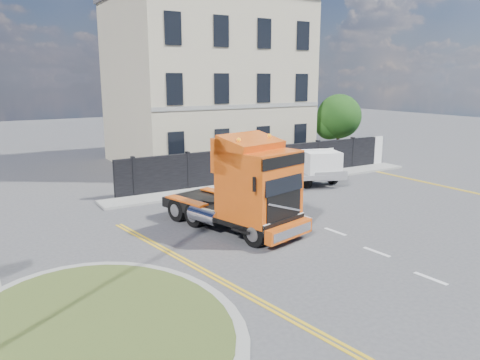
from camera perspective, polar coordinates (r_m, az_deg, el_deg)
ground at (r=17.40m, az=3.40°, el=-7.56°), size 120.00×120.00×0.00m
traffic_island at (r=12.18m, az=-16.98°, el=-16.85°), size 6.80×6.80×0.17m
hoarding_fence at (r=27.94m, az=4.02°, el=2.15°), size 18.80×0.25×2.00m
georgian_building at (r=33.64m, az=-4.20°, el=12.04°), size 12.30×10.30×12.80m
tree at (r=34.98m, az=11.71°, el=7.36°), size 3.20×3.20×4.80m
pavement_far at (r=27.09m, az=4.13°, el=-0.20°), size 20.00×1.60×0.12m
truck at (r=18.04m, az=0.91°, el=-1.28°), size 3.79×6.61×3.73m
flatbed_pickup at (r=26.72m, az=8.97°, el=1.71°), size 3.30×5.18×1.98m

